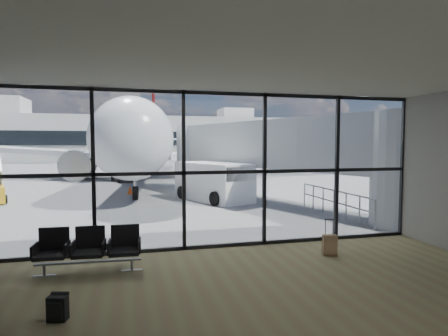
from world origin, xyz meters
name	(u,v)px	position (x,y,z in m)	size (l,w,h in m)	color
ground	(150,167)	(0.00, 40.00, 0.00)	(220.00, 220.00, 0.00)	slate
lounge_shell	(298,166)	(0.00, -4.80, 2.65)	(12.02, 8.01, 4.51)	brown
glass_curtain_wall	(225,170)	(0.00, 0.00, 2.25)	(12.10, 0.12, 4.50)	white
jet_bridge	(284,149)	(4.90, 7.07, 2.76)	(8.00, 16.50, 4.33)	#ACB0B2
apron_railing	(334,199)	(5.60, 3.50, 0.72)	(0.06, 5.46, 1.11)	gray
far_terminal	(140,138)	(-0.59, 61.97, 4.21)	(80.00, 12.20, 11.00)	#B4B4AF
tree_3	(1,136)	(-27.00, 72.00, 4.63)	(4.95, 4.95, 7.12)	#382619
tree_4	(35,133)	(-21.00, 72.00, 5.25)	(5.61, 5.61, 8.07)	#382619
tree_5	(67,130)	(-15.00, 72.00, 5.88)	(6.27, 6.27, 9.03)	#382619
seating_row	(89,247)	(-3.62, -1.23, 0.58)	(2.38, 0.78, 1.05)	gray
backpack	(57,308)	(-3.90, -3.72, 0.23)	(0.36, 0.35, 0.47)	black
suitcase	(330,245)	(2.53, -1.51, 0.30)	(0.41, 0.33, 0.98)	#85684A
airliner	(148,142)	(-0.89, 25.71, 3.20)	(35.05, 40.71, 10.49)	silver
service_van	(215,181)	(1.73, 8.94, 1.03)	(3.72, 5.04, 2.01)	white
belt_loader	(124,175)	(-3.13, 20.53, 0.56)	(2.25, 3.79, 1.66)	black
traffic_cone_a	(130,190)	(-2.65, 12.72, 0.24)	(0.36, 0.36, 0.51)	#EA4C0C
traffic_cone_c	(231,182)	(4.43, 15.36, 0.30)	(0.44, 0.44, 0.63)	orange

